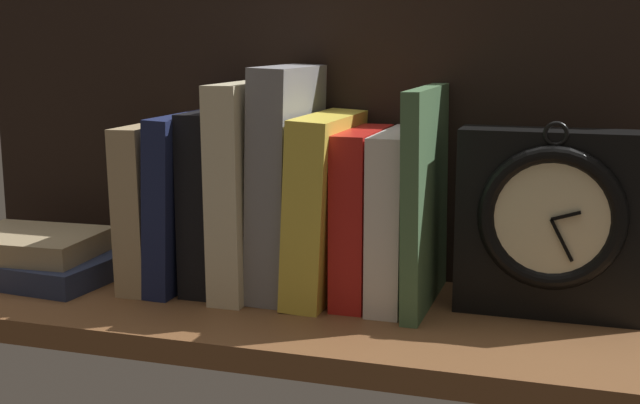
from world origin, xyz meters
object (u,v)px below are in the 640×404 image
(book_gray_chess, at_px, (287,181))
(book_tan_shortstories, at_px, (162,202))
(book_black_skeptic, at_px, (218,198))
(book_yellow_seinlanguage, at_px, (325,206))
(framed_clock, at_px, (552,222))
(book_red_requiem, at_px, (362,215))
(book_green_romantic, at_px, (426,197))
(book_cream_twain, at_px, (251,186))
(book_stack_side, at_px, (38,257))
(book_navy_bierce, at_px, (190,199))
(book_white_catcher, at_px, (397,217))

(book_gray_chess, bearing_deg, book_tan_shortstories, 180.00)
(book_black_skeptic, bearing_deg, book_tan_shortstories, 180.00)
(book_yellow_seinlanguage, xyz_separation_m, framed_clock, (0.24, -0.00, -0.00))
(book_tan_shortstories, distance_m, book_red_requiem, 0.24)
(book_black_skeptic, relative_size, framed_clock, 1.00)
(book_gray_chess, distance_m, framed_clock, 0.28)
(book_green_romantic, xyz_separation_m, framed_clock, (0.13, -0.00, -0.02))
(book_cream_twain, xyz_separation_m, book_gray_chess, (0.04, 0.00, 0.01))
(book_cream_twain, height_order, book_green_romantic, book_cream_twain)
(book_cream_twain, relative_size, book_gray_chess, 0.93)
(book_stack_side, bearing_deg, book_cream_twain, 9.50)
(book_tan_shortstories, distance_m, book_navy_bierce, 0.03)
(book_black_skeptic, bearing_deg, book_white_catcher, 0.00)
(book_stack_side, bearing_deg, book_black_skeptic, 11.24)
(book_yellow_seinlanguage, bearing_deg, book_cream_twain, -180.00)
(book_cream_twain, relative_size, book_white_catcher, 1.27)
(book_red_requiem, xyz_separation_m, framed_clock, (0.20, -0.00, 0.01))
(book_white_catcher, relative_size, book_green_romantic, 0.80)
(book_tan_shortstories, height_order, book_black_skeptic, book_black_skeptic)
(book_tan_shortstories, distance_m, book_green_romantic, 0.31)
(book_cream_twain, bearing_deg, book_stack_side, -170.50)
(book_gray_chess, relative_size, book_green_romantic, 1.09)
(book_navy_bierce, xyz_separation_m, book_stack_side, (-0.18, -0.04, -0.07))
(book_gray_chess, bearing_deg, framed_clock, -0.21)
(book_white_catcher, bearing_deg, book_green_romantic, 0.00)
(book_yellow_seinlanguage, distance_m, book_stack_side, 0.35)
(book_tan_shortstories, relative_size, book_green_romantic, 0.80)
(book_navy_bierce, xyz_separation_m, book_white_catcher, (0.24, 0.00, -0.01))
(book_red_requiem, bearing_deg, framed_clock, -0.30)
(book_navy_bierce, distance_m, book_stack_side, 0.19)
(book_yellow_seinlanguage, bearing_deg, book_white_catcher, 0.00)
(book_white_catcher, relative_size, book_stack_side, 0.99)
(book_gray_chess, height_order, book_yellow_seinlanguage, book_gray_chess)
(book_black_skeptic, relative_size, book_white_catcher, 1.09)
(book_gray_chess, relative_size, framed_clock, 1.24)
(book_navy_bierce, xyz_separation_m, book_gray_chess, (0.12, 0.00, 0.03))
(book_white_catcher, bearing_deg, book_tan_shortstories, 180.00)
(book_yellow_seinlanguage, distance_m, book_green_romantic, 0.11)
(book_yellow_seinlanguage, bearing_deg, book_green_romantic, 0.00)
(book_tan_shortstories, height_order, book_gray_chess, book_gray_chess)
(book_tan_shortstories, height_order, book_navy_bierce, book_navy_bierce)
(book_navy_bierce, bearing_deg, book_green_romantic, 0.00)
(book_green_romantic, xyz_separation_m, book_stack_side, (-0.45, -0.04, -0.09))
(book_black_skeptic, height_order, book_stack_side, book_black_skeptic)
(book_tan_shortstories, xyz_separation_m, book_navy_bierce, (0.03, 0.00, 0.01))
(book_navy_bierce, bearing_deg, book_white_catcher, 0.00)
(framed_clock, bearing_deg, book_green_romantic, 179.54)
(book_navy_bierce, distance_m, book_cream_twain, 0.08)
(framed_clock, bearing_deg, book_red_requiem, 179.70)
(book_yellow_seinlanguage, relative_size, framed_clock, 0.99)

